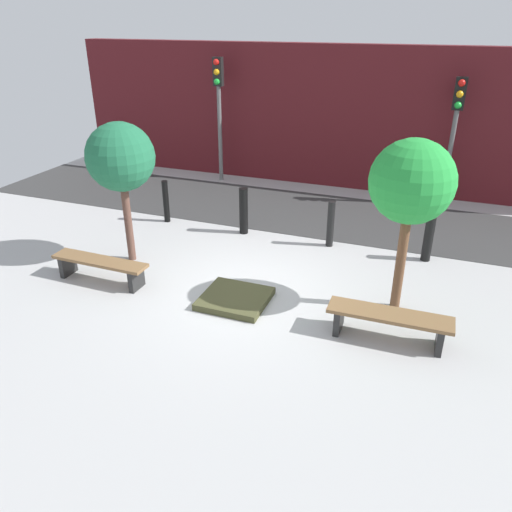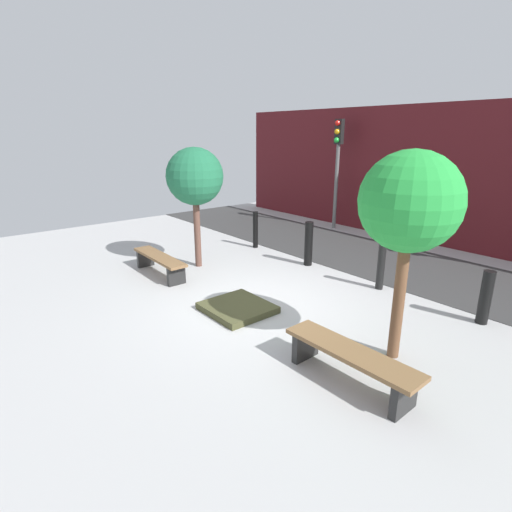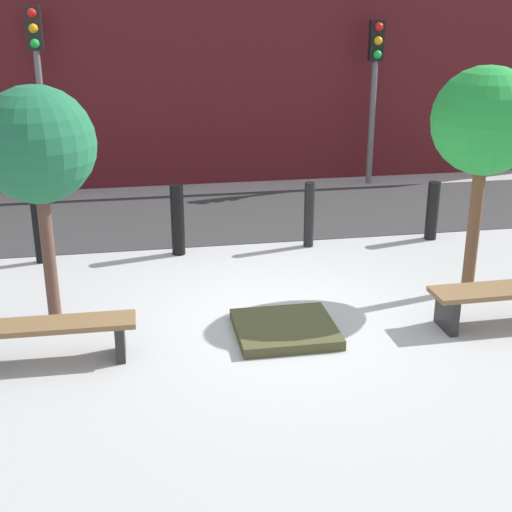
# 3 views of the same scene
# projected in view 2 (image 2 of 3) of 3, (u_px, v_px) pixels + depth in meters

# --- Properties ---
(ground_plane) EXTENTS (18.00, 18.00, 0.00)m
(ground_plane) POSITION_uv_depth(u_px,v_px,m) (256.00, 305.00, 7.61)
(ground_plane) COLOR #AEAEAE
(road_strip) EXTENTS (18.00, 3.09, 0.01)m
(road_strip) POSITION_uv_depth(u_px,v_px,m) (385.00, 260.00, 10.23)
(road_strip) COLOR #363636
(road_strip) RESTS_ON ground
(building_facade) EXTENTS (16.20, 0.50, 3.93)m
(building_facade) POSITION_uv_depth(u_px,v_px,m) (445.00, 176.00, 11.26)
(building_facade) COLOR #511419
(building_facade) RESTS_ON ground
(bench_left) EXTENTS (1.94, 0.42, 0.46)m
(bench_left) POSITION_uv_depth(u_px,v_px,m) (159.00, 261.00, 9.10)
(bench_left) COLOR black
(bench_left) RESTS_ON ground
(bench_right) EXTENTS (1.91, 0.49, 0.48)m
(bench_right) POSITION_uv_depth(u_px,v_px,m) (350.00, 359.00, 5.14)
(bench_right) COLOR black
(bench_right) RESTS_ON ground
(planter_bed) EXTENTS (1.16, 1.09, 0.12)m
(planter_bed) POSITION_uv_depth(u_px,v_px,m) (237.00, 308.00, 7.33)
(planter_bed) COLOR #444428
(planter_bed) RESTS_ON ground
(tree_behind_left_bench) EXTENTS (1.33, 1.33, 2.84)m
(tree_behind_left_bench) POSITION_uv_depth(u_px,v_px,m) (195.00, 177.00, 9.19)
(tree_behind_left_bench) COLOR brown
(tree_behind_left_bench) RESTS_ON ground
(tree_behind_right_bench) EXTENTS (1.35, 1.35, 2.95)m
(tree_behind_right_bench) POSITION_uv_depth(u_px,v_px,m) (410.00, 204.00, 5.20)
(tree_behind_right_bench) COLOR brown
(tree_behind_right_bench) RESTS_ON ground
(bollard_far_left) EXTENTS (0.15, 0.15, 1.04)m
(bollard_far_left) POSITION_uv_depth(u_px,v_px,m) (255.00, 230.00, 11.24)
(bollard_far_left) COLOR black
(bollard_far_left) RESTS_ON ground
(bollard_left) EXTENTS (0.20, 0.20, 1.09)m
(bollard_left) POSITION_uv_depth(u_px,v_px,m) (309.00, 244.00, 9.73)
(bollard_left) COLOR black
(bollard_left) RESTS_ON ground
(bollard_center) EXTENTS (0.16, 0.16, 1.03)m
(bollard_center) POSITION_uv_depth(u_px,v_px,m) (381.00, 265.00, 8.24)
(bollard_center) COLOR black
(bollard_center) RESTS_ON ground
(bollard_right) EXTENTS (0.19, 0.19, 0.95)m
(bollard_right) POSITION_uv_depth(u_px,v_px,m) (486.00, 297.00, 6.74)
(bollard_right) COLOR black
(bollard_right) RESTS_ON ground
(traffic_light_west) EXTENTS (0.28, 0.27, 3.55)m
(traffic_light_west) POSITION_uv_depth(u_px,v_px,m) (338.00, 154.00, 13.00)
(traffic_light_west) COLOR slate
(traffic_light_west) RESTS_ON ground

